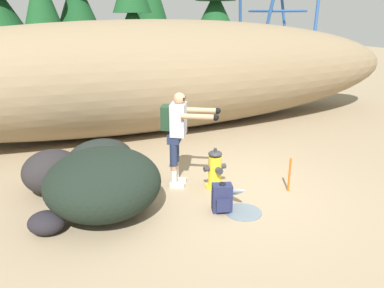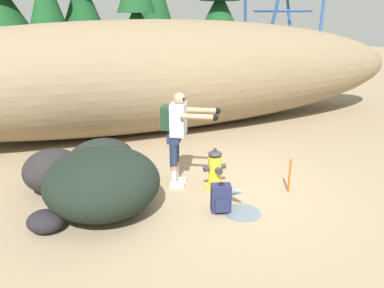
% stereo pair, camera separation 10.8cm
% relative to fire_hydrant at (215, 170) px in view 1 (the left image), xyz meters
% --- Properties ---
extents(ground_plane, '(56.00, 56.00, 0.04)m').
position_rel_fire_hydrant_xyz_m(ground_plane, '(0.14, -0.26, -0.35)').
color(ground_plane, '#998466').
extents(dirt_embankment, '(15.43, 3.20, 2.78)m').
position_rel_fire_hydrant_xyz_m(dirt_embankment, '(0.14, 3.87, 1.06)').
color(dirt_embankment, '#897556').
rests_on(dirt_embankment, ground_plane).
extents(fire_hydrant, '(0.41, 0.36, 0.73)m').
position_rel_fire_hydrant_xyz_m(fire_hydrant, '(0.00, 0.00, 0.00)').
color(fire_hydrant, yellow).
rests_on(fire_hydrant, ground_plane).
extents(hydrant_water_jet, '(0.56, 1.12, 0.52)m').
position_rel_fire_hydrant_xyz_m(hydrant_water_jet, '(0.00, -0.69, -0.22)').
color(hydrant_water_jet, silver).
rests_on(hydrant_water_jet, ground_plane).
extents(utility_worker, '(1.03, 0.84, 1.67)m').
position_rel_fire_hydrant_xyz_m(utility_worker, '(-0.54, 0.34, 0.73)').
color(utility_worker, beige).
rests_on(utility_worker, ground_plane).
extents(spare_backpack, '(0.35, 0.34, 0.47)m').
position_rel_fire_hydrant_xyz_m(spare_backpack, '(-0.28, -0.80, -0.12)').
color(spare_backpack, '#23284C').
rests_on(spare_backpack, ground_plane).
extents(boulder_large, '(1.73, 1.71, 1.01)m').
position_rel_fire_hydrant_xyz_m(boulder_large, '(-1.94, -0.15, 0.17)').
color(boulder_large, black).
rests_on(boulder_large, ground_plane).
extents(boulder_mid, '(1.38, 1.19, 0.70)m').
position_rel_fire_hydrant_xyz_m(boulder_mid, '(-1.72, 1.29, 0.02)').
color(boulder_mid, black).
rests_on(boulder_mid, ground_plane).
extents(boulder_small, '(1.30, 1.30, 0.73)m').
position_rel_fire_hydrant_xyz_m(boulder_small, '(-2.59, 0.97, 0.03)').
color(boulder_small, '#282527').
rests_on(boulder_small, ground_plane).
extents(boulder_outlier, '(0.65, 0.61, 0.32)m').
position_rel_fire_hydrant_xyz_m(boulder_outlier, '(-2.79, -0.37, -0.17)').
color(boulder_outlier, black).
rests_on(boulder_outlier, ground_plane).
extents(pine_tree_right, '(2.16, 2.16, 4.86)m').
position_rel_fire_hydrant_xyz_m(pine_tree_right, '(1.01, 8.71, 2.30)').
color(pine_tree_right, '#47331E').
rests_on(pine_tree_right, ground_plane).
extents(pine_tree_ridge_end, '(2.35, 2.35, 5.26)m').
position_rel_fire_hydrant_xyz_m(pine_tree_ridge_end, '(4.08, 8.12, 2.73)').
color(pine_tree_ridge_end, '#47331E').
rests_on(pine_tree_ridge_end, ground_plane).
extents(survey_stake, '(0.04, 0.04, 0.60)m').
position_rel_fire_hydrant_xyz_m(survey_stake, '(1.10, -0.64, -0.03)').
color(survey_stake, '#E55914').
rests_on(survey_stake, ground_plane).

